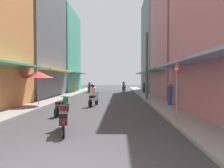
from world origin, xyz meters
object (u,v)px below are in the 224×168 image
Objects in this scene: pedestrian_far at (170,93)px; vendor_umbrella at (38,75)px; motorbike_blue at (124,87)px; motorbike_silver at (93,96)px; motorbike_red at (89,88)px; motorbike_maroon at (63,118)px; utility_pole at (147,66)px; motorbike_green at (62,106)px; pedestrian_midway at (74,87)px; street_sign_no_entry at (177,84)px; pedestrian_crossing at (144,87)px.

vendor_umbrella is at bearing -178.05° from pedestrian_far.
motorbike_blue is at bearing 67.82° from vendor_umbrella.
motorbike_red is at bearing 100.12° from motorbike_silver.
motorbike_maroon is at bearing -60.55° from vendor_umbrella.
pedestrian_far is at bearing 0.46° from motorbike_silver.
motorbike_green is at bearing -127.03° from utility_pole.
utility_pole reaches higher than motorbike_silver.
utility_pole reaches higher than vendor_umbrella.
street_sign_no_entry is at bearing -64.64° from pedestrian_midway.
street_sign_no_entry is at bearing 14.82° from motorbike_maroon.
pedestrian_midway reaches higher than motorbike_green.
motorbike_silver is 1.02× the size of motorbike_red.
pedestrian_crossing is (6.22, 15.25, 0.34)m from motorbike_green.
vendor_umbrella is (-2.59, 3.09, 1.71)m from motorbike_green.
motorbike_red is at bearing -158.48° from motorbike_blue.
pedestrian_far is at bearing -74.75° from utility_pole.
pedestrian_far is 0.29× the size of utility_pole.
motorbike_blue is 0.29× the size of utility_pole.
motorbike_red is 19.99m from motorbike_maroon.
motorbike_blue is at bearing 80.65° from motorbike_silver.
pedestrian_far reaches higher than motorbike_silver.
street_sign_no_entry reaches higher than vendor_umbrella.
vendor_umbrella is at bearing 129.97° from motorbike_green.
vendor_umbrella is at bearing -175.96° from motorbike_silver.
motorbike_red is at bearing 109.28° from street_sign_no_entry.
street_sign_no_entry reaches higher than motorbike_green.
motorbike_silver is 15.39m from motorbike_blue.
pedestrian_crossing is 17.38m from street_sign_no_entry.
motorbike_green is 1.08× the size of pedestrian_midway.
pedestrian_midway is at bearing 135.39° from utility_pole.
motorbike_blue is 1.06× the size of pedestrian_crossing.
utility_pole is 9.45m from street_sign_no_entry.
street_sign_no_entry is at bearing -21.18° from motorbike_green.
street_sign_no_entry reaches higher than motorbike_silver.
vendor_umbrella reaches higher than motorbike_silver.
utility_pole is at bearing 42.40° from motorbike_silver.
motorbike_green is 9.47m from utility_pole.
street_sign_no_entry is at bearing -85.35° from motorbike_blue.
pedestrian_far is at bearing 50.18° from motorbike_maroon.
motorbike_blue reaches higher than motorbike_maroon.
motorbike_blue is at bearing 94.65° from street_sign_no_entry.
pedestrian_midway is at bearing 100.96° from motorbike_green.
pedestrian_far is (5.55, 6.65, 0.47)m from motorbike_maroon.
motorbike_green is 1.07× the size of pedestrian_crossing.
motorbike_maroon is at bearing -91.89° from motorbike_silver.
motorbike_blue is at bearing 78.70° from motorbike_green.
street_sign_no_entry reaches higher than motorbike_blue.
motorbike_red is at bearing 96.17° from motorbike_maroon.
pedestrian_crossing is (7.39, -1.37, 0.14)m from motorbike_red.
pedestrian_midway reaches higher than motorbike_red.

